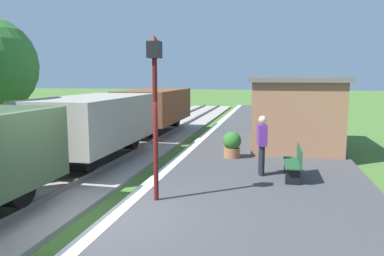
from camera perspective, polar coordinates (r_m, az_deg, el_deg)
name	(u,v)px	position (r m, az deg, el deg)	size (l,w,h in m)	color
ground_plane	(93,227)	(8.09, -14.99, -14.53)	(160.00, 160.00, 0.00)	#47702D
platform_slab	(251,235)	(7.24, 9.09, -16.03)	(6.00, 60.00, 0.25)	#424244
platform_edge_stripe	(111,217)	(7.83, -12.38, -13.21)	(0.36, 60.00, 0.01)	silver
rail_near	(20,212)	(8.89, -24.92, -11.63)	(0.07, 60.00, 0.14)	slate
freight_train	(95,125)	(13.07, -14.73, 0.39)	(2.50, 19.40, 2.12)	#384C33
station_hut	(294,110)	(15.95, 15.45, 2.62)	(3.50, 5.80, 2.78)	#9E6B4C
bench_near_hut	(295,162)	(10.60, 15.54, -5.07)	(0.42, 1.50, 0.91)	#1E4C2D
bench_down_platform	(284,119)	(21.07, 13.99, 1.35)	(0.42, 1.50, 0.91)	#1E4C2D
person_waiting	(262,143)	(10.68, 10.72, -2.28)	(0.31, 0.42, 1.71)	black
potted_planter	(232,144)	(12.93, 6.18, -2.49)	(0.64, 0.64, 0.92)	#9E6642
lamp_post_near	(155,88)	(8.22, -5.74, 6.13)	(0.28, 0.28, 3.70)	#591414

